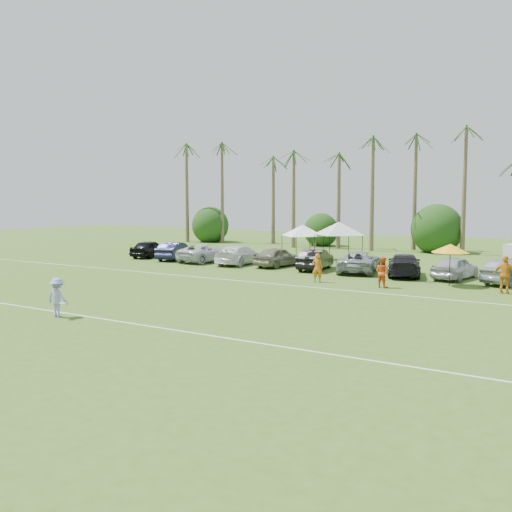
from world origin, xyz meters
The scene contains 30 objects.
ground centered at (0.00, 0.00, 0.00)m, with size 120.00×120.00×0.00m, color #3A5D1B.
field_lines centered at (0.00, 8.00, 0.01)m, with size 80.00×12.10×0.01m.
palm_tree_0 centered at (-22.00, 38.00, 7.48)m, with size 2.40×2.40×8.90m.
palm_tree_1 centered at (-17.00, 38.00, 8.35)m, with size 2.40×2.40×9.90m.
palm_tree_2 centered at (-12.00, 38.00, 9.21)m, with size 2.40×2.40×10.90m.
palm_tree_3 centered at (-8.00, 38.00, 10.06)m, with size 2.40×2.40×11.90m.
palm_tree_4 centered at (-4.00, 38.00, 7.48)m, with size 2.40×2.40×8.90m.
palm_tree_5 centered at (0.00, 38.00, 8.35)m, with size 2.40×2.40×9.90m.
palm_tree_6 centered at (4.00, 38.00, 9.21)m, with size 2.40×2.40×10.90m.
palm_tree_7 centered at (8.00, 38.00, 10.06)m, with size 2.40×2.40×11.90m.
bush_tree_0 centered at (-19.00, 39.00, 1.80)m, with size 4.00×4.00×4.00m.
bush_tree_1 centered at (-6.00, 39.00, 1.80)m, with size 4.00×4.00×4.00m.
bush_tree_2 centered at (6.00, 39.00, 1.80)m, with size 4.00×4.00×4.00m.
sideline_player_a centered at (4.69, 15.97, 0.86)m, with size 0.62×0.41×1.71m, color orange.
sideline_player_b centered at (8.62, 16.04, 0.85)m, with size 0.83×0.65×1.71m, color #DC5118.
sideline_player_c centered at (14.74, 17.37, 0.99)m, with size 1.16×0.48×1.98m, color orange.
canopy_tent_left centered at (-2.24, 27.78, 2.74)m, with size 3.95×3.95×3.20m.
canopy_tent_right centered at (1.01, 27.67, 3.06)m, with size 4.41×4.41×3.57m.
market_umbrella centered at (11.68, 18.51, 2.14)m, with size 2.14×2.14×2.38m.
frisbee_player centered at (-0.30, 1.35, 0.82)m, with size 1.25×0.70×1.65m.
parked_car_0 centered at (-13.42, 21.55, 0.71)m, with size 1.69×4.19×1.43m, color black.
parked_car_1 centered at (-10.32, 21.15, 0.71)m, with size 1.51×4.34×1.43m, color #131434.
parked_car_2 centered at (-7.22, 21.27, 0.71)m, with size 2.37×5.14×1.43m, color silver.
parked_car_3 centered at (-4.13, 21.13, 0.71)m, with size 2.00×4.92×1.43m, color white.
parked_car_4 centered at (-1.03, 21.39, 0.71)m, with size 1.69×4.19×1.43m, color gray.
parked_car_5 centered at (2.06, 21.19, 0.71)m, with size 1.51×4.34×1.43m, color black.
parked_car_6 centered at (5.16, 21.48, 0.71)m, with size 2.37×5.14×1.43m, color #92959E.
parked_car_7 centered at (8.25, 21.25, 0.71)m, with size 2.00×4.92×1.43m, color black.
parked_car_8 centered at (11.35, 21.46, 0.71)m, with size 1.69×4.19×1.43m, color #B3B2BF.
parked_car_9 centered at (14.44, 21.09, 0.71)m, with size 1.51×4.34×1.43m, color slate.
Camera 1 is at (18.98, -14.32, 4.95)m, focal length 40.00 mm.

